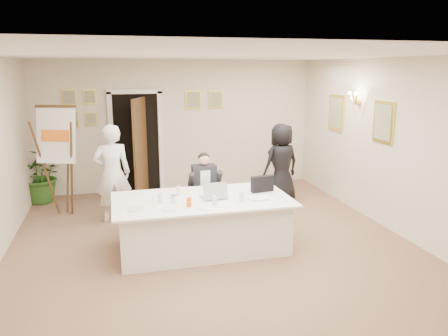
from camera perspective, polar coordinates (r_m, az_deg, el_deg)
The scene contains 27 objects.
floor at distance 6.63m, azimuth -1.21°, elevation -10.43°, with size 7.00×7.00×0.00m, color brown.
ceiling at distance 6.09m, azimuth -1.34°, elevation 14.53°, with size 6.00×7.00×0.02m, color white.
wall_back at distance 9.61m, azimuth -6.06°, elevation 5.54°, with size 6.00×0.10×2.80m, color beige.
wall_front at distance 3.06m, azimuth 14.16°, elevation -11.34°, with size 6.00×0.10×2.80m, color beige.
wall_right at distance 7.47m, azimuth 21.75°, elevation 2.54°, with size 0.10×7.00×2.80m, color beige.
doorway at distance 9.40m, azimuth -11.18°, elevation 2.99°, with size 1.14×0.86×2.20m.
pictures_back_wall at distance 9.45m, azimuth -10.95°, elevation 8.00°, with size 3.40×0.06×0.80m, color #DECE4C, non-canonical shape.
pictures_right_wall at distance 8.40m, azimuth 17.00°, elevation 6.38°, with size 0.06×2.20×0.80m, color #DECE4C, non-canonical shape.
wall_sconce at distance 8.33m, azimuth 16.74°, elevation 8.77°, with size 0.20×0.30×0.24m, color gold, non-canonical shape.
conference_table at distance 6.50m, azimuth -2.86°, elevation -7.22°, with size 2.57×1.37×0.78m.
seated_man at distance 7.36m, azimuth -2.54°, elevation -2.78°, with size 0.55×0.58×1.28m, color black, non-canonical shape.
flip_chart at distance 8.31m, azimuth -20.47°, elevation 0.16°, with size 0.71×0.53×1.97m.
standing_man at distance 7.74m, azimuth -14.38°, elevation -0.71°, with size 0.63×0.41×1.71m, color white.
standing_woman at distance 8.66m, azimuth 7.49°, elevation 0.59°, with size 0.77×0.50×1.58m, color black.
potted_palm at distance 9.39m, azimuth -22.72°, elevation -0.81°, with size 1.01×0.87×1.12m, color #28561C.
laptop at distance 6.37m, azimuth -1.41°, elevation -2.70°, with size 0.37×0.38×0.28m, color #B7BABC, non-canonical shape.
laptop_bag at distance 6.71m, azimuth 5.03°, elevation -2.07°, with size 0.35×0.10×0.25m, color black.
paper_stack at distance 6.36m, azimuth 4.51°, elevation -3.93°, with size 0.31×0.21×0.03m, color white.
plate_left at distance 5.99m, azimuth -11.47°, elevation -5.32°, with size 0.22×0.22×0.01m, color white.
plate_mid at distance 5.92m, azimuth -7.11°, elevation -5.36°, with size 0.21×0.21×0.01m, color white.
plate_near at distance 5.94m, azimuth -2.25°, elevation -5.20°, with size 0.22×0.22×0.01m, color white.
glass_a at distance 6.21m, azimuth -8.31°, elevation -3.92°, with size 0.07×0.07×0.14m, color silver.
glass_b at distance 6.03m, azimuth -1.26°, elevation -4.31°, with size 0.06×0.06×0.14m, color silver.
glass_c at distance 6.21m, azimuth 2.31°, elevation -3.78°, with size 0.07×0.07×0.14m, color silver.
glass_d at distance 6.53m, azimuth -5.98°, elevation -3.01°, with size 0.07×0.07×0.14m, color silver.
oj_glass at distance 6.00m, azimuth -4.61°, elevation -4.47°, with size 0.07×0.07×0.13m, color #DB5D12.
steel_jug at distance 6.19m, azimuth -6.59°, elevation -4.06°, with size 0.08×0.08×0.11m, color silver.
Camera 1 is at (-1.38, -5.93, 2.64)m, focal length 35.00 mm.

